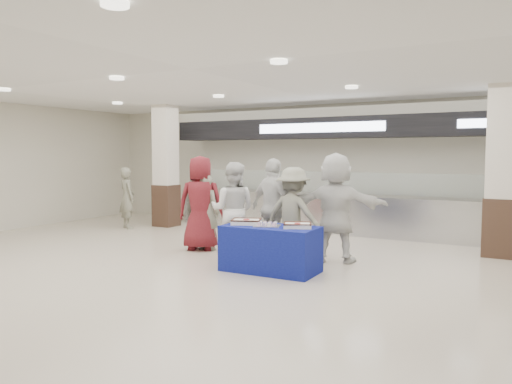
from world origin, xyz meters
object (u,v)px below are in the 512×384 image
Objects in this scene: sheet_cake_right at (297,225)px; cupcake_tray at (267,224)px; display_table at (270,249)px; soldier_a at (206,212)px; chef_tall at (233,210)px; soldier_b at (293,214)px; civilian_maroon at (201,203)px; chef_short at (273,208)px; soldier_bg at (127,198)px; sheet_cake_left at (246,221)px; civilian_white at (336,208)px.

cupcake_tray is at bearing -168.74° from sheet_cake_right.
display_table is 1.02× the size of soldier_a.
chef_tall reaches higher than cupcake_tray.
civilian_maroon is at bearing 2.69° from soldier_b.
chef_short reaches higher than soldier_b.
soldier_a is 3.74m from soldier_bg.
sheet_cake_left is 1.67m from civilian_white.
soldier_b is at bearing 11.57° from civilian_white.
chef_short is 1.17× the size of soldier_bg.
chef_tall reaches higher than soldier_b.
soldier_bg is (-5.41, 2.41, 0.01)m from cupcake_tray.
chef_tall reaches higher than sheet_cake_left.
cupcake_tray is (-0.04, -0.05, 0.41)m from display_table.
chef_tall reaches higher than display_table.
civilian_white is (2.74, 0.29, 0.03)m from civilian_maroon.
sheet_cake_right is 0.34× the size of soldier_bg.
civilian_maroon is at bearing 154.55° from display_table.
sheet_cake_right is 6.34m from soldier_bg.
sheet_cake_right is 1.20m from civilian_white.
display_table is 1.45m from chef_tall.
chef_tall is 1.90m from civilian_white.
soldier_bg is (-3.37, 1.42, -0.15)m from civilian_maroon.
sheet_cake_right is 0.51m from cupcake_tray.
soldier_a is 0.86× the size of chef_tall.
soldier_a is at bearing 21.55° from chef_short.
civilian_white is at bearing -179.54° from soldier_a.
soldier_b reaches higher than cupcake_tray.
civilian_maroon is (-1.62, 0.94, 0.14)m from sheet_cake_left.
soldier_b is at bearing 178.00° from chef_short.
chef_tall reaches higher than soldier_a.
soldier_a is at bearing -8.37° from civilian_white.
chef_short is at bearing -169.40° from soldier_bg.
civilian_white reaches higher than sheet_cake_left.
soldier_bg reaches higher than soldier_a.
civilian_white is (0.66, 1.23, 0.60)m from display_table.
chef_tall is 0.96× the size of chef_short.
soldier_b is at bearing 88.84° from cupcake_tray.
sheet_cake_right reaches higher than display_table.
soldier_bg is at bearing 155.44° from display_table.
sheet_cake_left is 1.81m from soldier_a.
sheet_cake_right is 0.28× the size of civilian_white.
civilian_maroon is 2.76m from civilian_white.
display_table is 2.65× the size of sheet_cake_left.
sheet_cake_left is 1.18× the size of cupcake_tray.
chef_tall is (0.81, -0.28, 0.12)m from soldier_a.
chef_tall is (-1.13, 0.75, 0.10)m from cupcake_tray.
chef_tall is at bearing -176.08° from soldier_bg.
civilian_maroon is 0.97× the size of civilian_white.
display_table is at bearing 133.01° from chef_short.
civilian_maroon is at bearing 160.71° from sheet_cake_right.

